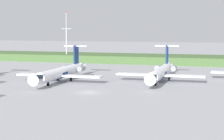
% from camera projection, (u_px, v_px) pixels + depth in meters
% --- Properties ---
extents(ground_plane, '(500.00, 500.00, 0.00)m').
position_uv_depth(ground_plane, '(124.00, 76.00, 112.92)').
color(ground_plane, '#939399').
extents(grass_berm, '(320.00, 20.00, 2.96)m').
position_uv_depth(grass_berm, '(151.00, 59.00, 154.12)').
color(grass_berm, '#426033').
rests_on(grass_berm, ground).
extents(regional_jet_second, '(22.81, 31.00, 9.00)m').
position_uv_depth(regional_jet_second, '(61.00, 72.00, 100.56)').
color(regional_jet_second, white).
rests_on(regional_jet_second, ground).
extents(regional_jet_third, '(22.81, 31.00, 9.00)m').
position_uv_depth(regional_jet_third, '(161.00, 72.00, 101.26)').
color(regional_jet_third, white).
rests_on(regional_jet_third, ground).
extents(antenna_mast, '(4.40, 0.50, 20.52)m').
position_uv_depth(antenna_mast, '(66.00, 41.00, 159.52)').
color(antenna_mast, '#B2B2B7').
rests_on(antenna_mast, ground).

